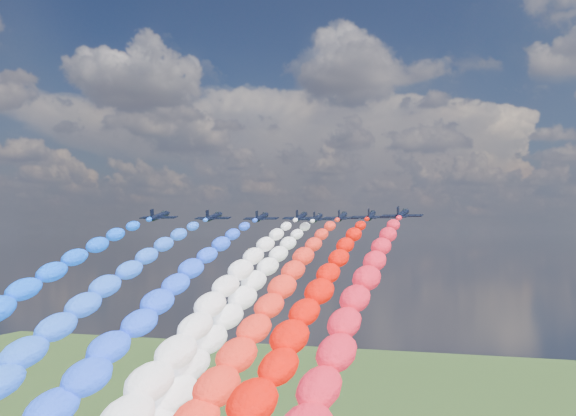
% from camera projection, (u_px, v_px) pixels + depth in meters
% --- Properties ---
extents(jet_0, '(9.97, 13.15, 4.85)m').
position_uv_depth(jet_0, '(160.00, 216.00, 169.70)').
color(jet_0, black).
extents(trail_0, '(6.55, 102.82, 42.14)m').
position_uv_depth(trail_0, '(10.00, 317.00, 118.33)').
color(trail_0, '#0B51FD').
extents(jet_1, '(9.60, 12.89, 4.85)m').
position_uv_depth(jet_1, '(214.00, 217.00, 176.95)').
color(jet_1, black).
extents(trail_1, '(6.55, 102.82, 42.14)m').
position_uv_depth(trail_1, '(95.00, 312.00, 125.58)').
color(trail_1, blue).
extents(jet_2, '(9.83, 13.06, 4.85)m').
position_uv_depth(jet_2, '(262.00, 217.00, 182.04)').
color(jet_2, black).
extents(trail_2, '(6.55, 102.82, 42.14)m').
position_uv_depth(trail_2, '(167.00, 309.00, 130.67)').
color(trail_2, '#1D49FA').
extents(jet_3, '(9.77, 13.01, 4.85)m').
position_uv_depth(jet_3, '(301.00, 217.00, 177.16)').
color(jet_3, black).
extents(trail_3, '(6.55, 102.82, 42.14)m').
position_uv_depth(trail_3, '(219.00, 312.00, 125.80)').
color(trail_3, white).
extents(jet_4, '(9.98, 13.16, 4.85)m').
position_uv_depth(jet_4, '(317.00, 218.00, 190.73)').
color(jet_4, black).
extents(trail_4, '(6.55, 102.82, 42.14)m').
position_uv_depth(trail_4, '(249.00, 304.00, 139.37)').
color(trail_4, white).
extents(jet_5, '(9.93, 13.12, 4.85)m').
position_uv_depth(jet_5, '(342.00, 216.00, 175.34)').
color(jet_5, black).
extents(trail_5, '(6.55, 102.82, 42.14)m').
position_uv_depth(trail_5, '(275.00, 313.00, 123.97)').
color(trail_5, red).
extents(jet_6, '(9.93, 13.12, 4.85)m').
position_uv_depth(jet_6, '(371.00, 216.00, 165.53)').
color(jet_6, black).
extents(trail_6, '(6.55, 102.82, 42.14)m').
position_uv_depth(trail_6, '(311.00, 320.00, 114.17)').
color(trail_6, '#ED0E04').
extents(jet_7, '(10.01, 13.18, 4.85)m').
position_uv_depth(jet_7, '(402.00, 214.00, 152.48)').
color(jet_7, black).
extents(trail_7, '(6.55, 102.82, 42.14)m').
position_uv_depth(trail_7, '(351.00, 331.00, 101.11)').
color(trail_7, red).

